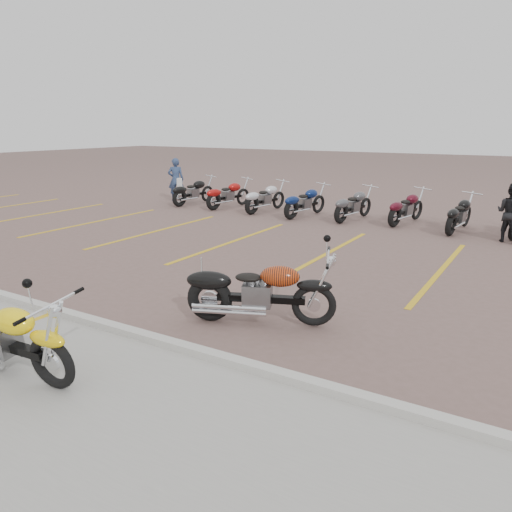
{
  "coord_description": "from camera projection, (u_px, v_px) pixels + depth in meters",
  "views": [
    {
      "loc": [
        4.63,
        -6.93,
        3.06
      ],
      "look_at": [
        0.1,
        0.56,
        0.75
      ],
      "focal_mm": 35.0,
      "sensor_mm": 36.0,
      "label": 1
    }
  ],
  "objects": [
    {
      "name": "parking_stripes",
      "position": [
        326.0,
        254.0,
        12.13
      ],
      "size": [
        38.0,
        5.5,
        0.01
      ],
      "primitive_type": null,
      "color": "gold",
      "rests_on": "ground"
    },
    {
      "name": "flame_cruiser",
      "position": [
        257.0,
        294.0,
        7.81
      ],
      "size": [
        2.25,
        1.02,
        0.97
      ],
      "rotation": [
        0.06,
        0.0,
        0.38
      ],
      "color": "black",
      "rests_on": "ground"
    },
    {
      "name": "ground",
      "position": [
        235.0,
        303.0,
        8.82
      ],
      "size": [
        100.0,
        100.0,
        0.0
      ],
      "primitive_type": "plane",
      "color": "brown",
      "rests_on": "ground"
    },
    {
      "name": "bollard",
      "position": [
        180.0,
        191.0,
        19.94
      ],
      "size": [
        0.15,
        0.15,
        1.0
      ],
      "primitive_type": "cube",
      "rotation": [
        0.0,
        0.0,
        -0.03
      ],
      "color": "white",
      "rests_on": "ground"
    },
    {
      "name": "yellow_cruiser",
      "position": [
        4.0,
        338.0,
        6.22
      ],
      "size": [
        2.34,
        0.39,
        0.96
      ],
      "rotation": [
        0.11,
        0.0,
        0.07
      ],
      "color": "black",
      "rests_on": "ground"
    },
    {
      "name": "person_b",
      "position": [
        511.0,
        213.0,
        13.22
      ],
      "size": [
        0.95,
        0.86,
        1.59
      ],
      "primitive_type": "imported",
      "rotation": [
        0.0,
        0.0,
        2.73
      ],
      "color": "black",
      "rests_on": "ground"
    },
    {
      "name": "person_a",
      "position": [
        176.0,
        180.0,
        20.4
      ],
      "size": [
        0.77,
        0.72,
        1.76
      ],
      "primitive_type": "imported",
      "rotation": [
        0.0,
        0.0,
        3.78
      ],
      "color": "navy",
      "rests_on": "ground"
    },
    {
      "name": "curb",
      "position": [
        158.0,
        340.0,
        7.15
      ],
      "size": [
        60.0,
        0.18,
        0.12
      ],
      "primitive_type": "cube",
      "color": "#ADAAA3",
      "rests_on": "ground"
    },
    {
      "name": "bg_bike_row",
      "position": [
        459.0,
        212.0,
        14.72
      ],
      "size": [
        20.69,
        2.06,
        1.1
      ],
      "color": "black",
      "rests_on": "ground"
    }
  ]
}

